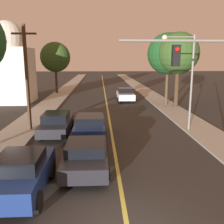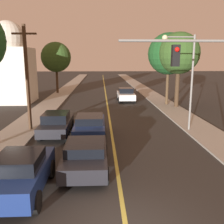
% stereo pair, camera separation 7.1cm
% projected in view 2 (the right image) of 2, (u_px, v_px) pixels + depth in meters
% --- Properties ---
extents(road_surface, '(10.09, 80.00, 0.01)m').
position_uv_depth(road_surface, '(105.00, 89.00, 42.17)').
color(road_surface, '#2D2B28').
rests_on(road_surface, ground).
extents(sidewalk_left, '(2.50, 80.00, 0.12)m').
position_uv_depth(sidewalk_left, '(67.00, 89.00, 41.88)').
color(sidewalk_left, '#9E998E').
rests_on(sidewalk_left, ground).
extents(sidewalk_right, '(2.50, 80.00, 0.12)m').
position_uv_depth(sidewalk_right, '(142.00, 88.00, 42.44)').
color(sidewalk_right, '#9E998E').
rests_on(sidewalk_right, ground).
extents(car_near_lane_front, '(2.00, 4.27, 1.37)m').
position_uv_depth(car_near_lane_front, '(85.00, 155.00, 11.08)').
color(car_near_lane_front, black).
rests_on(car_near_lane_front, ground).
extents(car_near_lane_second, '(1.99, 4.35, 1.45)m').
position_uv_depth(car_near_lane_second, '(90.00, 126.00, 15.84)').
color(car_near_lane_second, navy).
rests_on(car_near_lane_second, ground).
extents(car_outer_lane_front, '(1.85, 3.99, 1.59)m').
position_uv_depth(car_outer_lane_front, '(21.00, 173.00, 9.08)').
color(car_outer_lane_front, navy).
rests_on(car_outer_lane_front, ground).
extents(car_outer_lane_second, '(1.91, 4.46, 1.49)m').
position_uv_depth(car_outer_lane_second, '(57.00, 123.00, 16.41)').
color(car_outer_lane_second, black).
rests_on(car_outer_lane_second, ground).
extents(car_far_oncoming, '(1.97, 4.21, 1.56)m').
position_uv_depth(car_far_oncoming, '(126.00, 94.00, 29.61)').
color(car_far_oncoming, white).
rests_on(car_far_oncoming, ground).
extents(traffic_signal_mast, '(5.48, 0.42, 5.78)m').
position_uv_depth(traffic_signal_mast, '(211.00, 78.00, 10.82)').
color(traffic_signal_mast, slate).
rests_on(traffic_signal_mast, ground).
extents(streetlamp_right, '(2.20, 0.36, 6.33)m').
position_uv_depth(streetlamp_right, '(184.00, 69.00, 16.46)').
color(streetlamp_right, slate).
rests_on(streetlamp_right, ground).
extents(utility_pole_left, '(1.60, 0.24, 7.00)m').
position_uv_depth(utility_pole_left, '(27.00, 76.00, 16.73)').
color(utility_pole_left, '#422D1E').
rests_on(utility_pole_left, ground).
extents(tree_left_far, '(4.22, 4.22, 7.20)m').
position_uv_depth(tree_left_far, '(56.00, 57.00, 35.39)').
color(tree_left_far, '#3D2B1C').
rests_on(tree_left_far, ground).
extents(tree_right_near, '(4.10, 4.10, 7.42)m').
position_uv_depth(tree_right_near, '(179.00, 53.00, 24.59)').
color(tree_right_near, '#3D2B1C').
rests_on(tree_right_near, ground).
extents(tree_right_far, '(4.33, 4.33, 7.50)m').
position_uv_depth(tree_right_far, '(169.00, 54.00, 25.98)').
color(tree_right_far, '#4C3823').
rests_on(tree_right_far, ground).
extents(domed_building_left, '(4.71, 4.71, 9.06)m').
position_uv_depth(domed_building_left, '(10.00, 65.00, 28.15)').
color(domed_building_left, beige).
rests_on(domed_building_left, ground).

